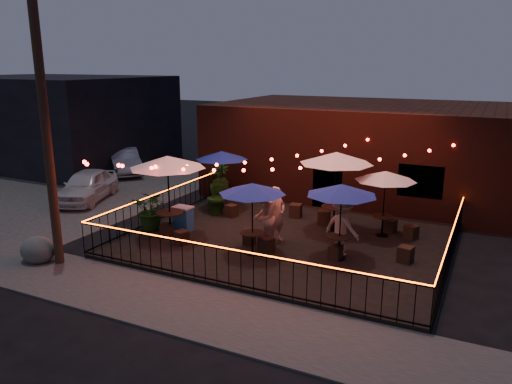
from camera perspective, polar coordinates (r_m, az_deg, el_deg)
ground at (r=14.89m, az=0.68°, el=-8.26°), size 110.00×110.00×0.00m
patio at (r=16.57m, az=3.67°, el=-5.59°), size 10.00×8.00×0.15m
sidewalk at (r=12.31m, az=-6.01°, el=-13.39°), size 18.00×2.50×0.05m
parking_lot at (r=24.94m, az=-20.76°, el=0.24°), size 11.00×12.00×0.02m
brick_building at (r=23.23m, az=13.67°, el=4.80°), size 14.00×8.00×4.00m
background_building at (r=32.24m, az=-22.12°, el=7.68°), size 12.00×9.00×5.00m
utility_pole at (r=15.05m, az=-22.90°, el=6.65°), size 0.26×0.26×8.00m
fence_front at (r=13.00m, az=-3.14°, el=-8.62°), size 10.00×0.04×1.04m
fence_left at (r=18.76m, az=-10.55°, el=-1.50°), size 0.04×8.00×1.04m
fence_right at (r=15.31m, az=21.36°, el=-5.99°), size 0.04×8.00×1.04m
festoon_lights at (r=16.03m, az=0.06°, el=2.84°), size 10.02×8.72×1.32m
cafe_table_0 at (r=16.30m, az=-10.09°, el=3.27°), size 3.24×3.24×2.74m
cafe_table_1 at (r=19.63m, az=-3.94°, el=4.12°), size 2.63×2.63×2.27m
cafe_table_2 at (r=14.63m, az=-0.43°, el=0.28°), size 2.51×2.51×2.21m
cafe_table_3 at (r=16.94m, az=9.16°, el=3.74°), size 2.81×2.81×2.74m
cafe_table_4 at (r=14.47m, az=9.76°, el=0.14°), size 2.24×2.24×2.27m
cafe_table_5 at (r=16.78m, az=14.59°, el=1.68°), size 2.23×2.23×2.21m
bistro_chair_0 at (r=16.95m, az=-10.17°, el=-4.29°), size 0.45×0.45×0.43m
bistro_chair_1 at (r=16.13m, az=-8.50°, el=-5.18°), size 0.49×0.49×0.44m
bistro_chair_2 at (r=19.49m, az=-4.77°, el=-1.64°), size 0.36×0.36×0.40m
bistro_chair_3 at (r=18.80m, az=-2.85°, el=-2.14°), size 0.47×0.47×0.45m
bistro_chair_4 at (r=16.02m, az=-0.75°, el=-5.13°), size 0.48×0.48×0.46m
bistro_chair_5 at (r=15.32m, az=1.18°, el=-6.06°), size 0.50×0.50×0.46m
bistro_chair_6 at (r=18.78m, az=4.55°, el=-2.13°), size 0.47×0.47×0.50m
bistro_chair_7 at (r=18.07m, az=7.77°, el=-2.87°), size 0.51×0.51×0.51m
bistro_chair_8 at (r=15.00m, az=9.08°, el=-6.82°), size 0.40×0.40×0.41m
bistro_chair_9 at (r=15.23m, az=16.72°, el=-6.82°), size 0.46×0.46×0.47m
bistro_chair_10 at (r=17.70m, az=15.09°, el=-3.74°), size 0.45×0.45×0.44m
bistro_chair_11 at (r=17.26m, az=17.32°, el=-4.38°), size 0.49×0.49×0.44m
patron_a at (r=15.99m, az=2.41°, el=-2.59°), size 0.62×0.77×1.82m
patron_b at (r=15.47m, az=0.88°, el=-2.94°), size 0.85×1.03×1.95m
patron_c at (r=15.12m, az=9.79°, el=-3.93°), size 1.29×0.97×1.77m
potted_shrub_a at (r=17.59m, az=-11.78°, el=-1.99°), size 1.45×1.31×1.41m
potted_shrub_b at (r=18.94m, az=-4.36°, el=-0.38°), size 0.97×0.85×1.51m
potted_shrub_c at (r=21.23m, az=-4.27°, el=1.24°), size 0.99×0.99×1.49m
cooler at (r=17.33m, az=-8.33°, el=-3.01°), size 0.68×0.51×0.87m
boulder at (r=16.26m, az=-23.68°, el=-6.10°), size 1.24×1.17×0.77m
car_white at (r=22.56m, az=-18.77°, el=0.70°), size 2.85×4.23×1.34m
car_silver at (r=27.64m, az=-14.86°, el=3.45°), size 4.01×3.82×1.36m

